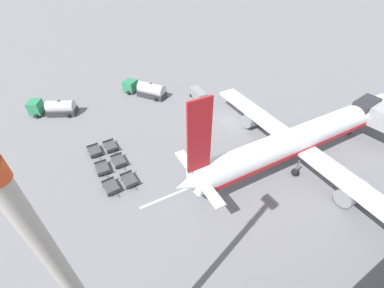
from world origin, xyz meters
The scene contains 13 objects.
ground_plane centered at (0.00, 0.00, 0.00)m, with size 500.00×500.00×0.00m, color gray.
airplane centered at (12.47, 2.07, 3.47)m, with size 35.06×40.27×14.38m.
fuel_tanker_primary centered at (-18.60, -26.21, 1.26)m, with size 6.03×8.12×2.93m.
fuel_tanker_secondary centered at (-16.23, -9.14, 1.29)m, with size 8.90×7.15×3.09m.
service_van centered at (-9.66, -1.06, 1.05)m, with size 4.54×2.62×1.93m.
baggage_dolly_row_near_col_a centered at (-3.98, -23.29, 0.48)m, with size 3.24×1.82×0.92m.
baggage_dolly_row_near_col_b centered at (0.29, -23.38, 0.48)m, with size 3.28×1.91×0.92m.
baggage_dolly_row_near_col_c centered at (4.23, -23.42, 0.48)m, with size 3.26×1.87×0.92m.
baggage_dolly_row_mid_a_col_a centered at (-3.80, -20.90, 0.48)m, with size 3.23×1.82×0.92m.
baggage_dolly_row_mid_a_col_b centered at (0.05, -20.92, 0.48)m, with size 3.24×1.83×0.92m.
baggage_dolly_row_mid_a_col_c centered at (4.34, -20.98, 0.48)m, with size 3.24×1.82×0.92m.
apron_light_mast centered at (22.26, -27.94, 14.93)m, with size 2.00×0.72×27.27m.
stand_guidance_stripe centered at (9.78, -6.37, 0.00)m, with size 2.02×30.27×0.01m.
Camera 1 is at (28.49, -26.08, 26.01)m, focal length 24.00 mm.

